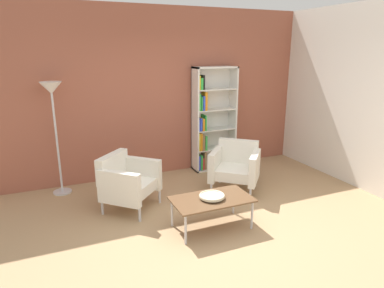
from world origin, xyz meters
name	(u,v)px	position (x,y,z in m)	size (l,w,h in m)	color
ground_plane	(219,236)	(0.00, 0.00, 0.00)	(8.32, 8.32, 0.00)	tan
brick_back_panel	(155,93)	(0.00, 2.46, 1.45)	(6.40, 0.12, 2.90)	#9E5642
plaster_right_partition	(364,98)	(2.86, 0.60, 1.45)	(0.12, 5.20, 2.90)	silver
bookshelf_tall	(210,121)	(0.97, 2.25, 0.92)	(0.80, 0.30, 1.90)	silver
coffee_table_low	(212,201)	(0.02, 0.23, 0.37)	(1.00, 0.56, 0.40)	brown
decorative_bowl	(212,196)	(0.02, 0.23, 0.43)	(0.32, 0.32, 0.05)	beige
armchair_spare_guest	(235,165)	(0.90, 1.17, 0.41)	(0.95, 0.94, 0.78)	white
armchair_corner_red	(127,181)	(-0.83, 1.20, 0.41)	(0.95, 0.95, 0.78)	white
floor_lamp_torchiere	(53,102)	(-1.68, 2.14, 1.45)	(0.32, 0.32, 1.74)	silver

